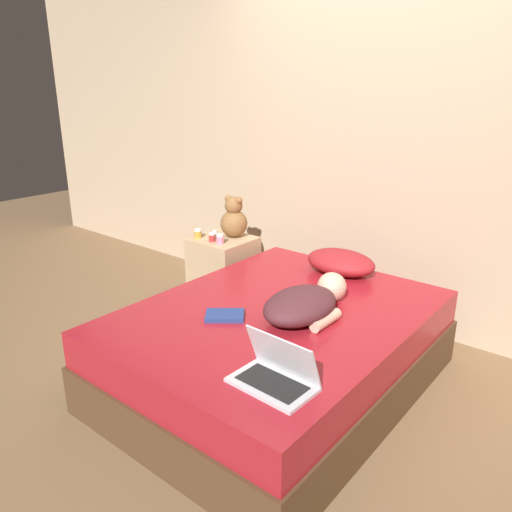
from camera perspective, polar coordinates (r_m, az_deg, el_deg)
name	(u,v)px	position (r m, az deg, el deg)	size (l,w,h in m)	color
ground_plane	(276,384)	(2.99, 2.35, -14.37)	(12.00, 12.00, 0.00)	brown
wall_back	(386,139)	(3.54, 14.59, 12.87)	(8.00, 0.06, 2.60)	tan
bed	(277,348)	(2.87, 2.42, -10.49)	(1.40, 1.82, 0.47)	#4C331E
nightstand	(224,273)	(3.83, -3.73, -1.91)	(0.42, 0.41, 0.55)	tan
pillow	(341,262)	(3.30, 9.65, -0.69)	(0.47, 0.32, 0.15)	maroon
person_lying	(306,303)	(2.67, 5.75, -5.31)	(0.34, 0.64, 0.17)	#4C2328
laptop	(276,373)	(2.11, 2.30, -13.27)	(0.36, 0.23, 0.21)	silver
teddy_bear	(234,219)	(3.74, -2.55, 4.23)	(0.20, 0.20, 0.31)	brown
bottle_clear	(215,234)	(3.74, -4.71, 2.49)	(0.04, 0.04, 0.06)	silver
bottle_amber	(198,234)	(3.76, -6.64, 2.56)	(0.05, 0.05, 0.07)	gold
bottle_red	(212,237)	(3.66, -5.05, 2.15)	(0.05, 0.05, 0.07)	#B72D2D
bottle_pink	(220,239)	(3.60, -4.12, 1.93)	(0.05, 0.05, 0.07)	pink
book	(225,315)	(2.67, -3.59, -6.80)	(0.25, 0.24, 0.02)	navy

